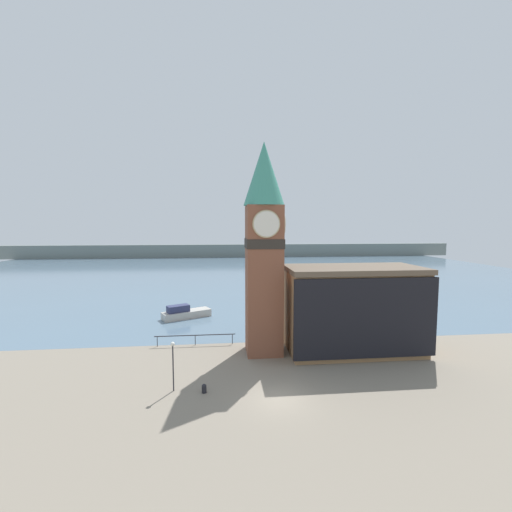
{
  "coord_description": "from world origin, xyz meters",
  "views": [
    {
      "loc": [
        -4.04,
        -23.24,
        12.47
      ],
      "look_at": [
        -0.93,
        6.97,
        9.75
      ],
      "focal_mm": 24.0,
      "sensor_mm": 36.0,
      "label": 1
    }
  ],
  "objects": [
    {
      "name": "ground_plane",
      "position": [
        0.0,
        0.0,
        0.0
      ],
      "size": [
        160.0,
        160.0,
        0.0
      ],
      "primitive_type": "plane",
      "color": "gray"
    },
    {
      "name": "water",
      "position": [
        0.0,
        72.23,
        -0.0
      ],
      "size": [
        160.0,
        120.0,
        0.0
      ],
      "color": "slate",
      "rests_on": "ground_plane"
    },
    {
      "name": "far_shoreline",
      "position": [
        0.0,
        112.23,
        2.5
      ],
      "size": [
        180.0,
        3.0,
        5.0
      ],
      "color": "slate",
      "rests_on": "water"
    },
    {
      "name": "pier_railing",
      "position": [
        -6.8,
        11.98,
        0.93
      ],
      "size": [
        8.35,
        0.08,
        1.09
      ],
      "color": "#232328",
      "rests_on": "ground_plane"
    },
    {
      "name": "clock_tower",
      "position": [
        0.08,
        9.29,
        10.8
      ],
      "size": [
        3.9,
        3.9,
        20.31
      ],
      "color": "brown",
      "rests_on": "ground_plane"
    },
    {
      "name": "pier_building",
      "position": [
        8.93,
        8.74,
        4.24
      ],
      "size": [
        13.33,
        6.63,
        8.45
      ],
      "color": "#9E754C",
      "rests_on": "ground_plane"
    },
    {
      "name": "boat_near",
      "position": [
        -8.98,
        22.75,
        0.69
      ],
      "size": [
        6.67,
        4.68,
        1.86
      ],
      "rotation": [
        0.0,
        0.0,
        0.47
      ],
      "color": "#B7B2A8",
      "rests_on": "water"
    },
    {
      "name": "mooring_bollard_near",
      "position": [
        -5.39,
        1.57,
        0.35
      ],
      "size": [
        0.38,
        0.38,
        0.67
      ],
      "color": "black",
      "rests_on": "ground_plane"
    },
    {
      "name": "lamp_post",
      "position": [
        -7.7,
        2.1,
        2.67
      ],
      "size": [
        0.32,
        0.32,
        3.8
      ],
      "color": "#2D2D33",
      "rests_on": "ground_plane"
    }
  ]
}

